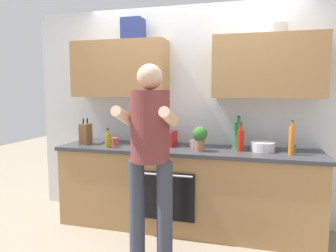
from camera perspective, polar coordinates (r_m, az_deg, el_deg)
name	(u,v)px	position (r m, az deg, el deg)	size (l,w,h in m)	color
ground_plane	(185,227)	(3.73, 3.08, -17.76)	(12.00, 12.00, 0.00)	gray
back_wall_unit	(191,93)	(3.67, 4.13, 5.91)	(4.00, 0.38, 2.50)	silver
counter	(185,188)	(3.56, 3.11, -11.13)	(2.84, 0.67, 0.90)	#A37547
person_standing	(150,147)	(2.75, -3.26, -3.80)	(0.49, 0.45, 1.75)	#383D4C
bottle_juice	(291,140)	(3.31, 21.37, -2.38)	(0.05, 0.05, 0.34)	orange
bottle_oil	(108,140)	(3.56, -10.77, -2.45)	(0.07, 0.07, 0.21)	olive
bottle_soda	(238,135)	(3.55, 12.57, -1.54)	(0.08, 0.08, 0.35)	#198C33
bottle_vinegar	(149,142)	(3.35, -3.50, -2.82)	(0.07, 0.07, 0.22)	brown
bottle_soy	(138,135)	(3.67, -5.49, -1.62)	(0.05, 0.05, 0.28)	black
bottle_hotsauce	(241,140)	(3.37, 12.97, -2.43)	(0.07, 0.07, 0.30)	red
cup_coffee	(194,144)	(3.51, 4.62, -3.19)	(0.09, 0.09, 0.08)	white
cup_ceramic	(115,142)	(3.66, -9.48, -2.80)	(0.08, 0.08, 0.09)	#BF4C47
cup_stoneware	(292,148)	(3.46, 21.47, -3.77)	(0.09, 0.09, 0.08)	slate
mixing_bowl	(263,147)	(3.42, 16.70, -3.59)	(0.25, 0.25, 0.10)	silver
knife_block	(86,134)	(3.82, -14.63, -1.36)	(0.10, 0.14, 0.30)	brown
potted_herb	(200,137)	(3.29, 5.79, -1.94)	(0.16, 0.16, 0.26)	#9E6647
grocery_bag_crisps	(166,138)	(3.59, -0.39, -2.24)	(0.21, 0.19, 0.17)	red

